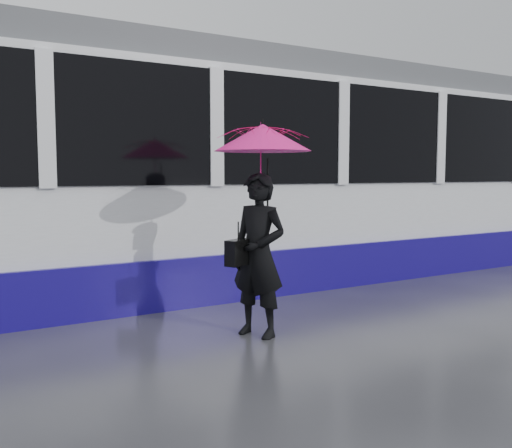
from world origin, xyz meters
TOP-DOWN VIEW (x-y plane):
  - ground at (0.00, 0.00)m, footprint 90.00×90.00m
  - rails at (0.00, 2.50)m, footprint 34.00×1.51m
  - tram at (-0.00, 2.50)m, footprint 26.00×2.56m
  - woman at (-0.79, -0.19)m, footprint 0.61×0.71m
  - umbrella at (-0.74, -0.19)m, footprint 1.28×1.28m
  - handbag at (-1.01, -0.17)m, footprint 0.32×0.24m

SIDE VIEW (x-z plane):
  - ground at x=0.00m, z-range 0.00..0.00m
  - rails at x=0.00m, z-range 0.00..0.02m
  - woman at x=-0.79m, z-range 0.00..1.64m
  - handbag at x=-1.01m, z-range 0.65..1.08m
  - tram at x=0.00m, z-range -0.04..3.31m
  - umbrella at x=-0.74m, z-range 1.25..2.36m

